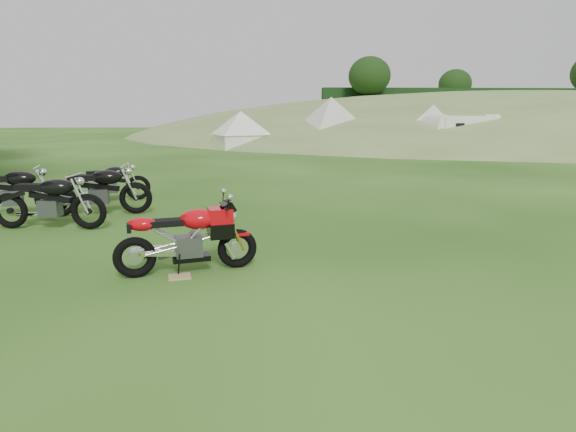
{
  "coord_description": "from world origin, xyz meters",
  "views": [
    {
      "loc": [
        -0.05,
        -6.54,
        2.13
      ],
      "look_at": [
        0.37,
        0.4,
        0.61
      ],
      "focal_mm": 30.0,
      "sensor_mm": 36.0,
      "label": 1
    }
  ],
  "objects_px": {
    "vintage_moto_d": "(109,182)",
    "caravan": "(461,133)",
    "tent_mid": "(331,123)",
    "tent_right": "(432,127)",
    "plywood_board": "(180,277)",
    "vintage_moto_a": "(98,189)",
    "sport_motorcycle": "(187,233)",
    "vintage_moto_b": "(10,191)",
    "tent_left": "(241,128)",
    "vintage_moto_c": "(48,200)"
  },
  "relations": [
    {
      "from": "vintage_moto_d",
      "to": "tent_left",
      "type": "xyz_separation_m",
      "value": [
        2.55,
        16.8,
        0.67
      ]
    },
    {
      "from": "plywood_board",
      "to": "vintage_moto_a",
      "type": "relative_size",
      "value": 0.14
    },
    {
      "from": "vintage_moto_b",
      "to": "plywood_board",
      "type": "bearing_deg",
      "value": -57.84
    },
    {
      "from": "vintage_moto_b",
      "to": "tent_left",
      "type": "relative_size",
      "value": 0.78
    },
    {
      "from": "vintage_moto_b",
      "to": "tent_mid",
      "type": "xyz_separation_m",
      "value": [
        9.36,
        19.09,
        0.86
      ]
    },
    {
      "from": "tent_right",
      "to": "caravan",
      "type": "bearing_deg",
      "value": -17.77
    },
    {
      "from": "plywood_board",
      "to": "vintage_moto_c",
      "type": "distance_m",
      "value": 4.01
    },
    {
      "from": "vintage_moto_c",
      "to": "caravan",
      "type": "relative_size",
      "value": 0.5
    },
    {
      "from": "vintage_moto_d",
      "to": "caravan",
      "type": "distance_m",
      "value": 20.13
    },
    {
      "from": "vintage_moto_d",
      "to": "tent_left",
      "type": "height_order",
      "value": "tent_left"
    },
    {
      "from": "tent_mid",
      "to": "vintage_moto_b",
      "type": "bearing_deg",
      "value": -136.27
    },
    {
      "from": "plywood_board",
      "to": "vintage_moto_d",
      "type": "height_order",
      "value": "vintage_moto_d"
    },
    {
      "from": "vintage_moto_d",
      "to": "tent_mid",
      "type": "relative_size",
      "value": 0.57
    },
    {
      "from": "sport_motorcycle",
      "to": "vintage_moto_a",
      "type": "relative_size",
      "value": 0.86
    },
    {
      "from": "sport_motorcycle",
      "to": "vintage_moto_c",
      "type": "bearing_deg",
      "value": 123.21
    },
    {
      "from": "vintage_moto_d",
      "to": "caravan",
      "type": "height_order",
      "value": "caravan"
    },
    {
      "from": "plywood_board",
      "to": "vintage_moto_c",
      "type": "relative_size",
      "value": 0.14
    },
    {
      "from": "vintage_moto_b",
      "to": "tent_right",
      "type": "bearing_deg",
      "value": 35.23
    },
    {
      "from": "tent_mid",
      "to": "tent_right",
      "type": "relative_size",
      "value": 1.11
    },
    {
      "from": "vintage_moto_b",
      "to": "tent_right",
      "type": "distance_m",
      "value": 22.26
    },
    {
      "from": "vintage_moto_d",
      "to": "tent_mid",
      "type": "xyz_separation_m",
      "value": [
        7.89,
        17.46,
        0.92
      ]
    },
    {
      "from": "tent_left",
      "to": "caravan",
      "type": "height_order",
      "value": "tent_left"
    },
    {
      "from": "vintage_moto_d",
      "to": "tent_mid",
      "type": "bearing_deg",
      "value": 46.12
    },
    {
      "from": "tent_left",
      "to": "tent_mid",
      "type": "height_order",
      "value": "tent_mid"
    },
    {
      "from": "vintage_moto_c",
      "to": "caravan",
      "type": "height_order",
      "value": "caravan"
    },
    {
      "from": "tent_right",
      "to": "vintage_moto_b",
      "type": "bearing_deg",
      "value": -107.71
    },
    {
      "from": "vintage_moto_a",
      "to": "vintage_moto_c",
      "type": "relative_size",
      "value": 1.01
    },
    {
      "from": "vintage_moto_c",
      "to": "tent_left",
      "type": "distance_m",
      "value": 19.73
    },
    {
      "from": "vintage_moto_d",
      "to": "tent_left",
      "type": "bearing_deg",
      "value": 61.81
    },
    {
      "from": "tent_right",
      "to": "plywood_board",
      "type": "bearing_deg",
      "value": -93.78
    },
    {
      "from": "caravan",
      "to": "vintage_moto_c",
      "type": "bearing_deg",
      "value": -146.57
    },
    {
      "from": "vintage_moto_b",
      "to": "tent_left",
      "type": "height_order",
      "value": "tent_left"
    },
    {
      "from": "caravan",
      "to": "vintage_moto_b",
      "type": "bearing_deg",
      "value": -150.76
    },
    {
      "from": "plywood_board",
      "to": "sport_motorcycle",
      "type": "bearing_deg",
      "value": 67.7
    },
    {
      "from": "vintage_moto_d",
      "to": "sport_motorcycle",
      "type": "bearing_deg",
      "value": -83.49
    },
    {
      "from": "vintage_moto_a",
      "to": "tent_mid",
      "type": "bearing_deg",
      "value": 60.48
    },
    {
      "from": "plywood_board",
      "to": "tent_left",
      "type": "bearing_deg",
      "value": 89.94
    },
    {
      "from": "sport_motorcycle",
      "to": "tent_mid",
      "type": "distance_m",
      "value": 23.42
    },
    {
      "from": "vintage_moto_c",
      "to": "vintage_moto_d",
      "type": "distance_m",
      "value": 2.74
    },
    {
      "from": "tent_mid",
      "to": "plywood_board",
      "type": "bearing_deg",
      "value": -123.27
    },
    {
      "from": "vintage_moto_d",
      "to": "plywood_board",
      "type": "bearing_deg",
      "value": -85.08
    },
    {
      "from": "vintage_moto_c",
      "to": "caravan",
      "type": "xyz_separation_m",
      "value": [
        14.72,
        16.72,
        0.42
      ]
    },
    {
      "from": "vintage_moto_d",
      "to": "tent_left",
      "type": "relative_size",
      "value": 0.69
    },
    {
      "from": "sport_motorcycle",
      "to": "caravan",
      "type": "height_order",
      "value": "caravan"
    },
    {
      "from": "tent_left",
      "to": "vintage_moto_b",
      "type": "bearing_deg",
      "value": -121.65
    },
    {
      "from": "vintage_moto_a",
      "to": "tent_left",
      "type": "height_order",
      "value": "tent_left"
    },
    {
      "from": "vintage_moto_d",
      "to": "tent_left",
      "type": "distance_m",
      "value": 17.0
    },
    {
      "from": "vintage_moto_b",
      "to": "vintage_moto_c",
      "type": "height_order",
      "value": "vintage_moto_b"
    },
    {
      "from": "plywood_board",
      "to": "tent_right",
      "type": "distance_m",
      "value": 23.27
    },
    {
      "from": "tent_left",
      "to": "caravan",
      "type": "relative_size",
      "value": 0.65
    }
  ]
}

